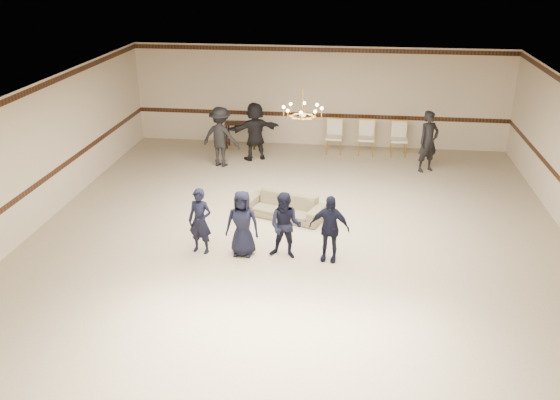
{
  "coord_description": "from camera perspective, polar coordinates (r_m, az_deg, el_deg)",
  "views": [
    {
      "loc": [
        1.11,
        -11.62,
        5.95
      ],
      "look_at": [
        -0.31,
        -0.5,
        1.16
      ],
      "focal_mm": 37.71,
      "sensor_mm": 36.0,
      "label": 1
    }
  ],
  "objects": [
    {
      "name": "boy_b",
      "position": [
        12.22,
        -3.67,
        -2.29
      ],
      "size": [
        0.72,
        0.48,
        1.43
      ],
      "primitive_type": "imported",
      "rotation": [
        0.0,
        0.0,
        -0.04
      ],
      "color": "black",
      "rests_on": "floor"
    },
    {
      "name": "chandelier",
      "position": [
        13.04,
        2.22,
        9.47
      ],
      "size": [
        0.94,
        0.94,
        0.89
      ],
      "primitive_type": null,
      "color": "gold",
      "rests_on": "ceiling"
    },
    {
      "name": "boy_c",
      "position": [
        12.09,
        0.53,
        -2.52
      ],
      "size": [
        0.76,
        0.63,
        1.43
      ],
      "primitive_type": "imported",
      "rotation": [
        0.0,
        0.0,
        -0.14
      ],
      "color": "black",
      "rests_on": "floor"
    },
    {
      "name": "banquet_chair_mid",
      "position": [
        18.6,
        8.36,
        5.95
      ],
      "size": [
        0.52,
        0.52,
        1.06
      ],
      "primitive_type": null,
      "rotation": [
        0.0,
        0.0,
        -0.02
      ],
      "color": "#EDE6C7",
      "rests_on": "floor"
    },
    {
      "name": "boy_d",
      "position": [
        12.03,
        4.79,
        -2.75
      ],
      "size": [
        0.88,
        0.46,
        1.43
      ],
      "primitive_type": "imported",
      "rotation": [
        0.0,
        0.0,
        -0.14
      ],
      "color": "black",
      "rests_on": "floor"
    },
    {
      "name": "adult_right",
      "position": [
        17.41,
        14.19,
        5.52
      ],
      "size": [
        0.78,
        0.71,
        1.78
      ],
      "primitive_type": "imported",
      "rotation": [
        0.0,
        0.0,
        0.57
      ],
      "color": "black",
      "rests_on": "floor"
    },
    {
      "name": "chair_rail",
      "position": [
        19.28,
        3.78,
        8.21
      ],
      "size": [
        12.0,
        0.02,
        0.14
      ],
      "primitive_type": "cube",
      "color": "#3B1D11",
      "rests_on": "wall_back"
    },
    {
      "name": "adult_mid",
      "position": [
        17.9,
        -2.45,
        6.69
      ],
      "size": [
        1.7,
        1.23,
        1.78
      ],
      "primitive_type": "imported",
      "rotation": [
        0.0,
        0.0,
        3.62
      ],
      "color": "black",
      "rests_on": "floor"
    },
    {
      "name": "banquet_chair_right",
      "position": [
        18.65,
        11.45,
        5.78
      ],
      "size": [
        0.54,
        0.54,
        1.06
      ],
      "primitive_type": null,
      "rotation": [
        0.0,
        0.0,
        0.06
      ],
      "color": "#EDE6C7",
      "rests_on": "floor"
    },
    {
      "name": "settee",
      "position": [
        14.09,
        0.44,
        -0.6
      ],
      "size": [
        2.07,
        1.36,
        0.56
      ],
      "primitive_type": "imported",
      "rotation": [
        0.0,
        0.0,
        -0.34
      ],
      "color": "#72694C",
      "rests_on": "floor"
    },
    {
      "name": "room",
      "position": [
        12.46,
        1.71,
        2.68
      ],
      "size": [
        12.01,
        14.01,
        3.21
      ],
      "color": "#C1B295",
      "rests_on": "ground"
    },
    {
      "name": "crown_molding",
      "position": [
        18.86,
        3.95,
        14.33
      ],
      "size": [
        12.0,
        0.02,
        0.14
      ],
      "primitive_type": "cube",
      "color": "#3B1D11",
      "rests_on": "wall_back"
    },
    {
      "name": "console_table",
      "position": [
        19.15,
        -3.77,
        6.31
      ],
      "size": [
        1.03,
        0.47,
        0.85
      ],
      "primitive_type": "cube",
      "rotation": [
        0.0,
        0.0,
        0.05
      ],
      "color": "black",
      "rests_on": "floor"
    },
    {
      "name": "banquet_chair_left",
      "position": [
        18.6,
        5.27,
        6.1
      ],
      "size": [
        0.54,
        0.54,
        1.06
      ],
      "primitive_type": null,
      "rotation": [
        0.0,
        0.0,
        -0.05
      ],
      "color": "#EDE6C7",
      "rests_on": "floor"
    },
    {
      "name": "adult_left",
      "position": [
        17.41,
        -5.77,
        6.12
      ],
      "size": [
        1.27,
        0.91,
        1.78
      ],
      "primitive_type": "imported",
      "rotation": [
        0.0,
        0.0,
        2.91
      ],
      "color": "black",
      "rests_on": "floor"
    },
    {
      "name": "boy_a",
      "position": [
        12.41,
        -7.76,
        -2.04
      ],
      "size": [
        0.58,
        0.44,
        1.43
      ],
      "primitive_type": "imported",
      "rotation": [
        0.0,
        0.0,
        -0.21
      ],
      "color": "black",
      "rests_on": "floor"
    }
  ]
}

